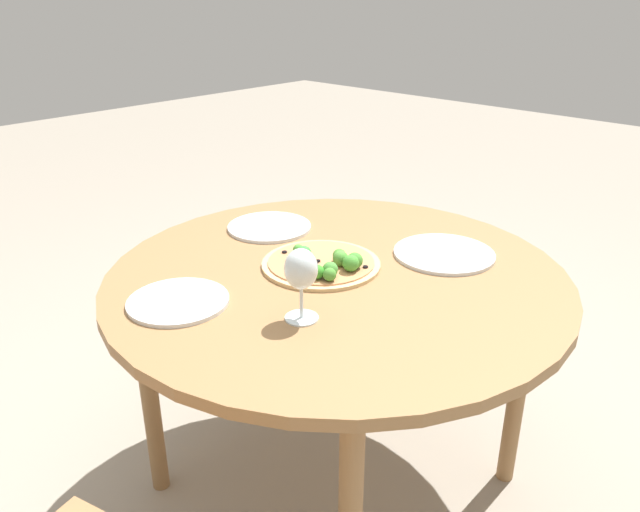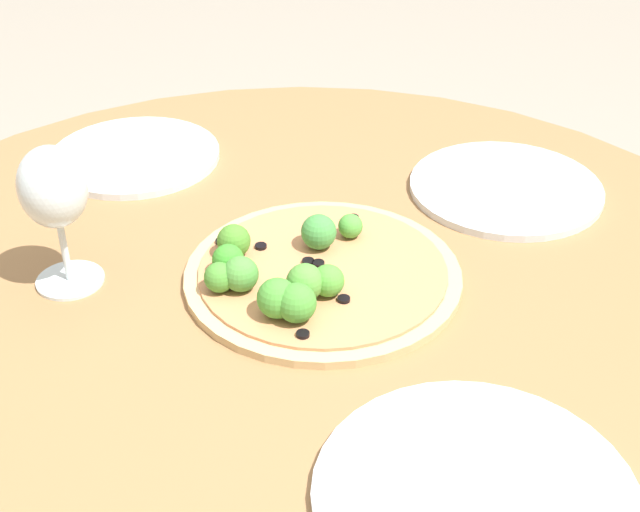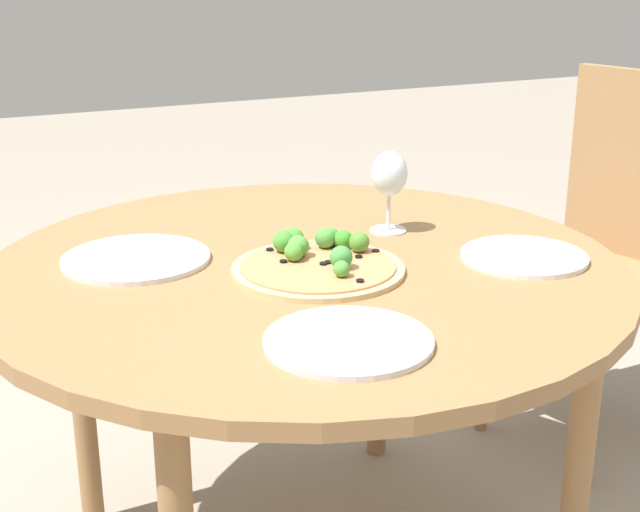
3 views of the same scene
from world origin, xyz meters
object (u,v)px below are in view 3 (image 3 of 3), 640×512
(chair, at_px, (603,246))
(plate_near, at_px, (524,256))
(pizza, at_px, (319,261))
(plate_far, at_px, (136,259))
(plate_side, at_px, (348,341))
(wine_glass, at_px, (389,176))

(chair, bearing_deg, plate_near, -69.59)
(chair, relative_size, pizza, 3.07)
(pizza, height_order, plate_far, pizza)
(pizza, xyz_separation_m, plate_side, (-0.32, 0.10, -0.01))
(plate_side, bearing_deg, plate_far, 20.74)
(wine_glass, height_order, plate_near, wine_glass)
(plate_far, bearing_deg, chair, -85.20)
(pizza, relative_size, wine_glass, 1.86)
(pizza, height_order, wine_glass, wine_glass)
(plate_near, relative_size, plate_far, 0.86)
(chair, height_order, plate_far, chair)
(plate_near, height_order, plate_far, same)
(pizza, bearing_deg, plate_far, 57.82)
(pizza, distance_m, plate_far, 0.35)
(plate_near, bearing_deg, pizza, 72.55)
(chair, relative_size, plate_side, 3.81)
(pizza, distance_m, wine_glass, 0.29)
(pizza, bearing_deg, chair, -73.18)
(wine_glass, xyz_separation_m, plate_far, (0.04, 0.52, -0.11))
(chair, bearing_deg, plate_side, -74.60)
(pizza, relative_size, plate_side, 1.24)
(plate_near, bearing_deg, chair, -55.16)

